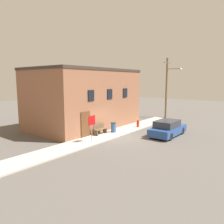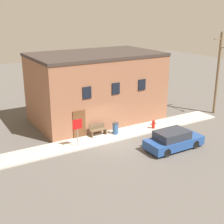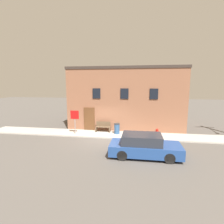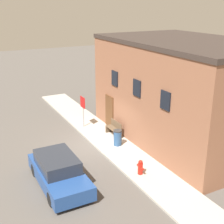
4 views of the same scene
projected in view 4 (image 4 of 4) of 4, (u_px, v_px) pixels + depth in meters
ground_plane at (93, 145)px, 17.99m from camera, size 80.00×80.00×0.00m
sidewalk at (109, 141)px, 18.43m from camera, size 21.31×2.07×0.10m
brick_building at (185, 90)px, 18.23m from camera, size 10.82×6.70×5.86m
fire_hydrant at (140, 167)px, 14.69m from camera, size 0.50×0.24×0.73m
stop_sign at (83, 106)px, 19.97m from camera, size 0.72×0.06×2.02m
bench at (114, 129)px, 18.95m from camera, size 1.29×0.44×0.90m
trash_bin at (118, 138)px, 17.65m from camera, size 0.48×0.48×0.91m
parked_car at (59, 172)px, 13.96m from camera, size 4.20×1.77×1.36m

